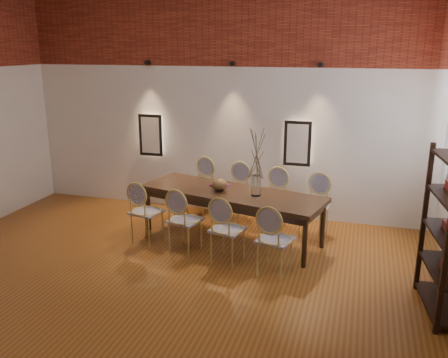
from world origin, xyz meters
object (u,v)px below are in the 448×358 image
(dining_table, at_px, (232,215))
(chair_near_c, at_px, (228,229))
(vase, at_px, (256,186))
(bowl, at_px, (219,185))
(chair_near_a, at_px, (147,212))
(chair_near_b, at_px, (185,220))
(book, at_px, (220,185))
(chair_near_d, at_px, (275,239))
(chair_far_c, at_px, (273,200))
(chair_far_b, at_px, (235,193))
(chair_far_a, at_px, (200,187))
(chair_far_d, at_px, (314,207))

(dining_table, distance_m, chair_near_c, 0.81)
(vase, bearing_deg, bowl, 171.36)
(chair_near_a, relative_size, chair_near_c, 1.00)
(chair_near_c, bearing_deg, vase, 85.69)
(chair_near_b, xyz_separation_m, chair_near_c, (0.67, -0.16, 0.00))
(vase, relative_size, book, 1.15)
(chair_near_b, bearing_deg, chair_near_a, 180.00)
(dining_table, relative_size, chair_near_d, 2.94)
(chair_near_a, height_order, chair_near_d, same)
(chair_far_c, distance_m, bowl, 1.01)
(chair_far_b, xyz_separation_m, book, (-0.08, -0.58, 0.30))
(chair_far_a, bearing_deg, chair_near_a, 90.00)
(chair_near_d, relative_size, chair_far_c, 1.00)
(chair_far_b, bearing_deg, chair_near_b, 90.00)
(chair_near_a, relative_size, chair_near_d, 1.00)
(chair_near_a, xyz_separation_m, bowl, (0.99, 0.45, 0.37))
(chair_near_b, height_order, chair_far_c, same)
(chair_far_a, xyz_separation_m, vase, (1.23, -1.04, 0.43))
(bowl, bearing_deg, dining_table, 1.91)
(dining_table, height_order, book, book)
(chair_far_c, xyz_separation_m, chair_far_d, (0.67, -0.16, 0.00))
(chair_far_c, xyz_separation_m, vase, (-0.12, -0.72, 0.43))
(chair_near_c, bearing_deg, bowl, 127.97)
(chair_near_c, height_order, chair_far_b, same)
(chair_far_a, height_order, book, chair_far_a)
(dining_table, bearing_deg, bowl, -164.53)
(chair_near_a, distance_m, chair_near_b, 0.69)
(chair_near_a, xyz_separation_m, vase, (1.57, 0.37, 0.43))
(dining_table, bearing_deg, chair_far_c, 64.50)
(chair_near_b, xyz_separation_m, book, (0.25, 0.83, 0.30))
(chair_near_c, bearing_deg, book, 126.39)
(chair_far_d, bearing_deg, dining_table, 34.95)
(chair_near_d, xyz_separation_m, vase, (-0.45, 0.85, 0.43))
(book, bearing_deg, chair_far_a, 128.32)
(chair_near_d, bearing_deg, chair_near_b, -180.00)
(chair_far_d, height_order, bowl, chair_far_d)
(chair_far_a, height_order, chair_far_d, same)
(chair_near_b, height_order, chair_far_a, same)
(dining_table, bearing_deg, chair_far_b, 115.50)
(bowl, bearing_deg, chair_far_d, 18.90)
(chair_near_d, bearing_deg, chair_far_c, 115.50)
(chair_far_c, height_order, vase, vase)
(chair_far_b, relative_size, chair_far_c, 1.00)
(chair_far_d, distance_m, vase, 1.06)
(dining_table, bearing_deg, vase, 0.00)
(dining_table, height_order, chair_near_d, chair_near_d)
(chair_far_a, bearing_deg, chair_near_b, 115.50)
(chair_near_d, relative_size, vase, 3.13)
(dining_table, bearing_deg, book, 154.37)
(chair_near_d, relative_size, bowl, 3.92)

